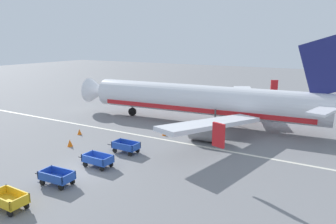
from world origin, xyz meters
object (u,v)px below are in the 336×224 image
baggage_cart_third_in_row (98,160)px  baggage_cart_nearest (8,200)px  traffic_cone_mid_apron (79,132)px  baggage_cart_fourth_in_row (126,146)px  traffic_cone_by_carts (70,143)px  baggage_cart_second_in_row (57,177)px  airplane (210,101)px  traffic_cone_near_plane (164,133)px

baggage_cart_third_in_row → baggage_cart_nearest: bearing=-91.4°
traffic_cone_mid_apron → baggage_cart_fourth_in_row: bearing=-14.2°
baggage_cart_third_in_row → baggage_cart_fourth_in_row: size_ratio=1.00×
traffic_cone_by_carts → baggage_cart_fourth_in_row: bearing=13.3°
traffic_cone_mid_apron → traffic_cone_by_carts: (2.24, -3.52, 0.04)m
baggage_cart_nearest → baggage_cart_second_in_row: 3.94m
baggage_cart_second_in_row → baggage_cart_fourth_in_row: size_ratio=1.01×
baggage_cart_nearest → baggage_cart_second_in_row: same height
baggage_cart_nearest → traffic_cone_by_carts: (-5.92, 10.65, -0.24)m
airplane → baggage_cart_nearest: size_ratio=10.58×
baggage_cart_nearest → traffic_cone_mid_apron: size_ratio=5.58×
baggage_cart_second_in_row → traffic_cone_mid_apron: 13.04m
baggage_cart_nearest → baggage_cart_third_in_row: (0.19, 8.07, 0.00)m
airplane → baggage_cart_third_in_row: (-2.77, -17.60, -2.45)m
traffic_cone_mid_apron → traffic_cone_by_carts: 4.18m
traffic_cone_near_plane → traffic_cone_mid_apron: bearing=-152.2°
baggage_cart_third_in_row → baggage_cart_fourth_in_row: (-0.08, 4.01, 0.00)m
baggage_cart_third_in_row → airplane: bearing=81.0°
baggage_cart_fourth_in_row → baggage_cart_nearest: bearing=-90.5°
airplane → traffic_cone_mid_apron: 16.23m
airplane → baggage_cart_nearest: bearing=-96.6°
baggage_cart_third_in_row → baggage_cart_second_in_row: bearing=-93.9°
baggage_cart_nearest → traffic_cone_mid_apron: baggage_cart_nearest is taller
airplane → traffic_cone_mid_apron: bearing=-134.1°
baggage_cart_second_in_row → baggage_cart_third_in_row: (0.28, 4.12, 0.00)m
airplane → baggage_cart_second_in_row: (-3.05, -21.72, -2.45)m
airplane → traffic_cone_by_carts: (-8.89, -15.02, -2.69)m
traffic_cone_by_carts → traffic_cone_mid_apron: bearing=122.5°
airplane → traffic_cone_mid_apron: size_ratio=59.02×
airplane → traffic_cone_near_plane: bearing=-110.1°
baggage_cart_nearest → traffic_cone_near_plane: bearing=88.7°
baggage_cart_second_in_row → traffic_cone_by_carts: baggage_cart_second_in_row is taller
baggage_cart_second_in_row → baggage_cart_fourth_in_row: same height
baggage_cart_fourth_in_row → traffic_cone_by_carts: bearing=-166.7°
baggage_cart_second_in_row → traffic_cone_by_carts: 8.89m
traffic_cone_by_carts → airplane: bearing=59.4°
baggage_cart_third_in_row → traffic_cone_mid_apron: 10.35m
baggage_cart_fourth_in_row → traffic_cone_by_carts: (-6.03, -1.43, -0.24)m
baggage_cart_second_in_row → airplane: bearing=82.0°
airplane → baggage_cart_nearest: (-2.97, -25.67, -2.45)m
baggage_cart_nearest → baggage_cart_second_in_row: bearing=91.2°
baggage_cart_nearest → traffic_cone_by_carts: 12.18m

